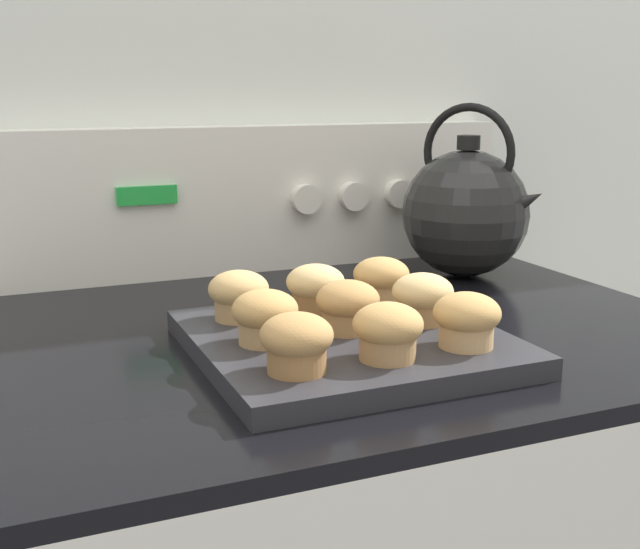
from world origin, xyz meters
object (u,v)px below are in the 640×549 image
Objects in this scene: muffin_r1_c0 at (265,316)px; muffin_r2_c2 at (381,279)px; muffin_r0_c0 at (297,342)px; tea_kettle at (466,211)px; muffin_r2_c0 at (239,294)px; muffin_r2_c1 at (315,287)px; muffin_r1_c1 at (348,305)px; muffin_r0_c2 at (467,319)px; muffin_pan at (346,342)px; muffin_r0_c1 at (388,331)px; muffin_r1_c2 at (423,297)px.

muffin_r2_c2 is (0.18, 0.09, 0.00)m from muffin_r1_c0.
tea_kettle reaches higher than muffin_r0_c0.
muffin_r0_c0 is at bearing -90.80° from muffin_r2_c0.
muffin_r2_c1 is (0.09, 0.18, 0.00)m from muffin_r0_c0.
muffin_r1_c1 is at bearing -43.91° from muffin_r2_c0.
muffin_r0_c2 and muffin_r2_c0 have the same top height.
muffin_pan is 4.64× the size of muffin_r2_c0.
tea_kettle is at bearing 40.75° from muffin_r0_c0.
muffin_pan is 0.13m from muffin_r2_c0.
muffin_r1_c0 is (-0.09, 0.09, 0.00)m from muffin_r0_c1.
muffin_pan is 0.10m from muffin_r0_c1.
muffin_pan is 0.13m from muffin_r2_c2.
muffin_r1_c1 is at bearing -140.65° from tea_kettle.
muffin_r0_c0 is 1.00× the size of muffin_r1_c1.
muffin_r2_c2 is at bearing 92.03° from muffin_r1_c2.
muffin_r2_c0 is 0.09m from muffin_r2_c1.
muffin_r0_c2 is at bearing -44.79° from muffin_pan.
muffin_r1_c1 is at bearing 44.95° from muffin_r0_c0.
muffin_r0_c2 is 1.00× the size of muffin_r2_c1.
muffin_r1_c1 is at bearing -133.56° from muffin_r2_c2.
muffin_r0_c0 is (-0.09, -0.09, 0.04)m from muffin_pan.
muffin_r2_c1 is (-0.09, 0.17, 0.00)m from muffin_r0_c2.
muffin_r2_c0 is 1.00× the size of muffin_r2_c1.
muffin_r1_c1 is at bearing 45.33° from muffin_pan.
muffin_r2_c2 is at bearing 45.67° from muffin_r0_c0.
muffin_r1_c2 is at bearing -26.64° from muffin_r2_c0.
muffin_r1_c2 reaches higher than muffin_pan.
muffin_r1_c1 is 1.00× the size of muffin_r2_c2.
muffin_r1_c2 is at bearing 88.63° from muffin_r0_c2.
muffin_r0_c2 and muffin_r1_c1 have the same top height.
muffin_r0_c1 is at bearing -0.88° from muffin_r0_c0.
tea_kettle is at bearing 36.16° from muffin_r2_c2.
muffin_r2_c0 is at bearing 136.09° from muffin_r1_c1.
muffin_r0_c2 is at bearing -63.54° from muffin_r2_c1.
muffin_r1_c0 is 0.20m from muffin_r2_c2.
tea_kettle reaches higher than muffin_r2_c0.
muffin_r0_c0 is 0.27× the size of tea_kettle.
muffin_r0_c1 and muffin_r0_c2 have the same top height.
muffin_r2_c2 is 0.27× the size of tea_kettle.
muffin_r1_c0 is 0.13m from muffin_r2_c1.
muffin_r0_c0 is 1.00× the size of muffin_r2_c0.
muffin_r1_c0 is at bearing -179.54° from muffin_r1_c2.
muffin_r0_c1 is 0.09m from muffin_r0_c2.
muffin_r1_c1 is 0.09m from muffin_r1_c2.
muffin_r1_c0 and muffin_r2_c1 have the same top height.
muffin_pan is 0.13m from muffin_r0_c0.
muffin_r2_c0 is at bearing 89.31° from muffin_r1_c0.
muffin_r0_c0 is at bearing -90.92° from muffin_r1_c0.
tea_kettle is (0.22, 0.25, 0.05)m from muffin_r1_c2.
tea_kettle is (0.30, 0.25, 0.05)m from muffin_r1_c1.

